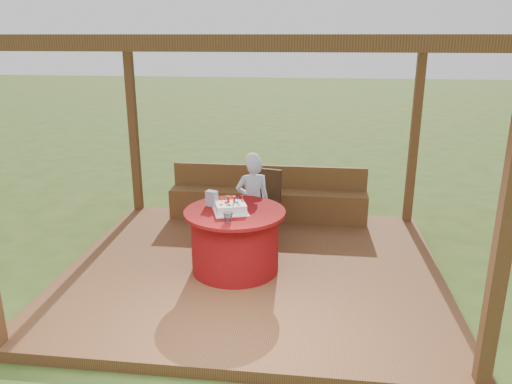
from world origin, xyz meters
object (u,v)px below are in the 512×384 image
bench (268,202)px  birthday_cake (231,208)px  chair (263,198)px  gift_bag (212,198)px  table (235,240)px  elderly_woman (253,199)px  drinking_glass (228,217)px

bench → birthday_cake: size_ratio=6.16×
chair → gift_bag: gift_bag is taller
gift_bag → birthday_cake: bearing=-12.3°
table → elderly_woman: (0.11, 0.77, 0.26)m
chair → elderly_woman: elderly_woman is taller
bench → elderly_woman: 1.12m
bench → chair: bearing=-91.5°
table → elderly_woman: elderly_woman is taller
table → drinking_glass: bearing=-92.2°
bench → table: bearing=-96.5°
elderly_woman → drinking_glass: elderly_woman is taller
bench → table: size_ratio=2.52×
table → drinking_glass: 0.56m
birthday_cake → gift_bag: size_ratio=2.60×
gift_bag → chair: bearing=89.1°
chair → birthday_cake: birthday_cake is taller
table → birthday_cake: (-0.04, -0.05, 0.42)m
chair → drinking_glass: (-0.21, -1.61, 0.29)m
table → chair: chair is taller
elderly_woman → birthday_cake: (-0.15, -0.82, 0.16)m
bench → elderly_woman: (-0.10, -1.05, 0.38)m
gift_bag → drinking_glass: gift_bag is taller
drinking_glass → elderly_woman: bearing=83.7°
bench → table: 1.84m
table → drinking_glass: (-0.01, -0.36, 0.42)m
chair → birthday_cake: size_ratio=1.86×
bench → gift_bag: (-0.51, -1.69, 0.58)m
bench → chair: chair is taller
chair → birthday_cake: (-0.23, -1.30, 0.30)m
table → bench: bearing=83.5°
elderly_woman → birthday_cake: bearing=-100.2°
drinking_glass → gift_bag: bearing=120.0°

